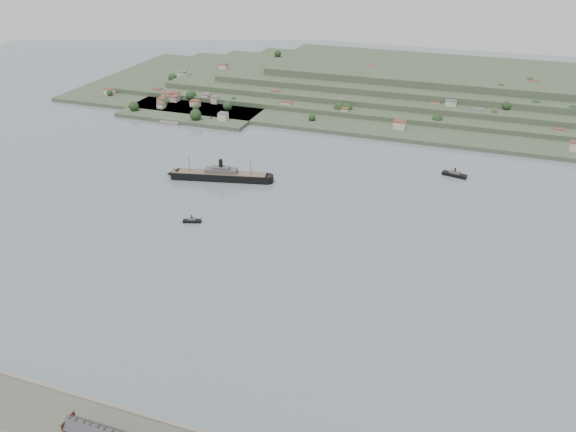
% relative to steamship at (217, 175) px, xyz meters
% --- Properties ---
extents(ground, '(1400.00, 1400.00, 0.00)m').
position_rel_steamship_xyz_m(ground, '(95.05, -91.04, -4.05)').
color(ground, slate).
rests_on(ground, ground).
extents(far_peninsula, '(760.00, 309.00, 30.00)m').
position_rel_steamship_xyz_m(far_peninsula, '(122.95, 302.06, 7.83)').
color(far_peninsula, '#3B4D33').
rests_on(far_peninsula, ground).
extents(steamship, '(90.34, 29.23, 21.91)m').
position_rel_steamship_xyz_m(steamship, '(0.00, 0.00, 0.00)').
color(steamship, black).
rests_on(steamship, ground).
extents(tugboat, '(13.55, 7.54, 5.91)m').
position_rel_steamship_xyz_m(tugboat, '(15.57, -73.32, -2.60)').
color(tugboat, black).
rests_on(tugboat, ground).
extents(ferry_west, '(19.95, 12.11, 7.25)m').
position_rel_steamship_xyz_m(ferry_west, '(-71.28, 133.96, -2.30)').
color(ferry_west, black).
rests_on(ferry_west, ground).
extents(ferry_east, '(21.38, 10.01, 7.74)m').
position_rel_steamship_xyz_m(ferry_east, '(186.74, 73.27, -2.18)').
color(ferry_east, black).
rests_on(ferry_east, ground).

